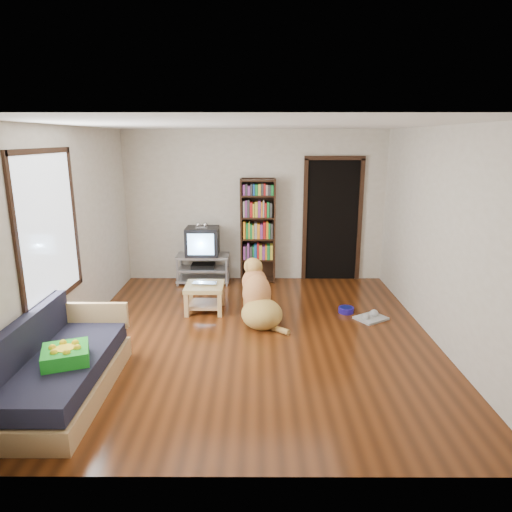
{
  "coord_description": "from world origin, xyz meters",
  "views": [
    {
      "loc": [
        0.04,
        -5.38,
        2.45
      ],
      "look_at": [
        0.02,
        0.61,
        0.9
      ],
      "focal_mm": 32.0,
      "sensor_mm": 36.0,
      "label": 1
    }
  ],
  "objects_px": {
    "laptop": "(204,284)",
    "dog_bowl": "(346,310)",
    "dog": "(258,299)",
    "grey_rag": "(371,318)",
    "bookshelf": "(258,225)",
    "coffee_table": "(205,293)",
    "sofa": "(60,371)",
    "green_cushion": "(66,355)",
    "crt_tv": "(203,241)",
    "tv_stand": "(203,268)"
  },
  "relations": [
    {
      "from": "green_cushion",
      "to": "laptop",
      "type": "xyz_separation_m",
      "value": [
        1.03,
        2.35,
        -0.07
      ]
    },
    {
      "from": "bookshelf",
      "to": "coffee_table",
      "type": "height_order",
      "value": "bookshelf"
    },
    {
      "from": "dog_bowl",
      "to": "grey_rag",
      "type": "xyz_separation_m",
      "value": [
        0.3,
        -0.25,
        -0.03
      ]
    },
    {
      "from": "dog_bowl",
      "to": "green_cushion",
      "type": "bearing_deg",
      "value": -143.09
    },
    {
      "from": "laptop",
      "to": "dog_bowl",
      "type": "relative_size",
      "value": 1.57
    },
    {
      "from": "laptop",
      "to": "bookshelf",
      "type": "xyz_separation_m",
      "value": [
        0.77,
        1.48,
        0.59
      ]
    },
    {
      "from": "green_cushion",
      "to": "crt_tv",
      "type": "xyz_separation_m",
      "value": [
        0.85,
        3.76,
        0.26
      ]
    },
    {
      "from": "laptop",
      "to": "coffee_table",
      "type": "distance_m",
      "value": 0.14
    },
    {
      "from": "laptop",
      "to": "dog",
      "type": "bearing_deg",
      "value": -20.36
    },
    {
      "from": "green_cushion",
      "to": "coffee_table",
      "type": "height_order",
      "value": "green_cushion"
    },
    {
      "from": "crt_tv",
      "to": "dog",
      "type": "height_order",
      "value": "crt_tv"
    },
    {
      "from": "bookshelf",
      "to": "sofa",
      "type": "xyz_separation_m",
      "value": [
        -1.92,
        -3.72,
        -0.74
      ]
    },
    {
      "from": "green_cushion",
      "to": "dog_bowl",
      "type": "relative_size",
      "value": 1.85
    },
    {
      "from": "dog_bowl",
      "to": "sofa",
      "type": "distance_m",
      "value": 3.89
    },
    {
      "from": "green_cushion",
      "to": "sofa",
      "type": "relative_size",
      "value": 0.23
    },
    {
      "from": "green_cushion",
      "to": "grey_rag",
      "type": "relative_size",
      "value": 1.02
    },
    {
      "from": "dog",
      "to": "bookshelf",
      "type": "bearing_deg",
      "value": 90.24
    },
    {
      "from": "crt_tv",
      "to": "dog",
      "type": "xyz_separation_m",
      "value": [
        0.96,
        -1.79,
        -0.42
      ]
    },
    {
      "from": "tv_stand",
      "to": "bookshelf",
      "type": "height_order",
      "value": "bookshelf"
    },
    {
      "from": "grey_rag",
      "to": "bookshelf",
      "type": "relative_size",
      "value": 0.22
    },
    {
      "from": "green_cushion",
      "to": "dog",
      "type": "distance_m",
      "value": 2.68
    },
    {
      "from": "green_cushion",
      "to": "crt_tv",
      "type": "bearing_deg",
      "value": 56.73
    },
    {
      "from": "laptop",
      "to": "tv_stand",
      "type": "xyz_separation_m",
      "value": [
        -0.18,
        1.39,
        -0.14
      ]
    },
    {
      "from": "dog_bowl",
      "to": "dog",
      "type": "relative_size",
      "value": 0.22
    },
    {
      "from": "grey_rag",
      "to": "tv_stand",
      "type": "xyz_separation_m",
      "value": [
        -2.53,
        1.68,
        0.25
      ]
    },
    {
      "from": "laptop",
      "to": "sofa",
      "type": "distance_m",
      "value": 2.52
    },
    {
      "from": "tv_stand",
      "to": "dog_bowl",
      "type": "bearing_deg",
      "value": -32.65
    },
    {
      "from": "green_cushion",
      "to": "crt_tv",
      "type": "relative_size",
      "value": 0.7
    },
    {
      "from": "green_cushion",
      "to": "bookshelf",
      "type": "distance_m",
      "value": 4.27
    },
    {
      "from": "dog_bowl",
      "to": "dog",
      "type": "height_order",
      "value": "dog"
    },
    {
      "from": "laptop",
      "to": "grey_rag",
      "type": "bearing_deg",
      "value": -1.55
    },
    {
      "from": "dog",
      "to": "laptop",
      "type": "bearing_deg",
      "value": 154.18
    },
    {
      "from": "crt_tv",
      "to": "sofa",
      "type": "xyz_separation_m",
      "value": [
        -0.97,
        -3.65,
        -0.48
      ]
    },
    {
      "from": "sofa",
      "to": "green_cushion",
      "type": "bearing_deg",
      "value": -42.04
    },
    {
      "from": "laptop",
      "to": "coffee_table",
      "type": "height_order",
      "value": "laptop"
    },
    {
      "from": "green_cushion",
      "to": "tv_stand",
      "type": "height_order",
      "value": "green_cushion"
    },
    {
      "from": "green_cushion",
      "to": "bookshelf",
      "type": "relative_size",
      "value": 0.23
    },
    {
      "from": "sofa",
      "to": "bookshelf",
      "type": "bearing_deg",
      "value": 62.68
    },
    {
      "from": "tv_stand",
      "to": "crt_tv",
      "type": "bearing_deg",
      "value": 90.0
    },
    {
      "from": "coffee_table",
      "to": "dog",
      "type": "distance_m",
      "value": 0.88
    },
    {
      "from": "tv_stand",
      "to": "sofa",
      "type": "xyz_separation_m",
      "value": [
        -0.97,
        -3.63,
        -0.01
      ]
    },
    {
      "from": "dog_bowl",
      "to": "tv_stand",
      "type": "height_order",
      "value": "tv_stand"
    },
    {
      "from": "laptop",
      "to": "tv_stand",
      "type": "distance_m",
      "value": 1.41
    },
    {
      "from": "grey_rag",
      "to": "coffee_table",
      "type": "distance_m",
      "value": 2.39
    },
    {
      "from": "dog_bowl",
      "to": "tv_stand",
      "type": "distance_m",
      "value": 2.66
    },
    {
      "from": "tv_stand",
      "to": "dog",
      "type": "relative_size",
      "value": 0.92
    },
    {
      "from": "dog",
      "to": "tv_stand",
      "type": "bearing_deg",
      "value": 118.46
    },
    {
      "from": "laptop",
      "to": "sofa",
      "type": "bearing_deg",
      "value": -111.73
    },
    {
      "from": "bookshelf",
      "to": "grey_rag",
      "type": "bearing_deg",
      "value": -48.28
    },
    {
      "from": "dog_bowl",
      "to": "dog",
      "type": "bearing_deg",
      "value": -165.12
    }
  ]
}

